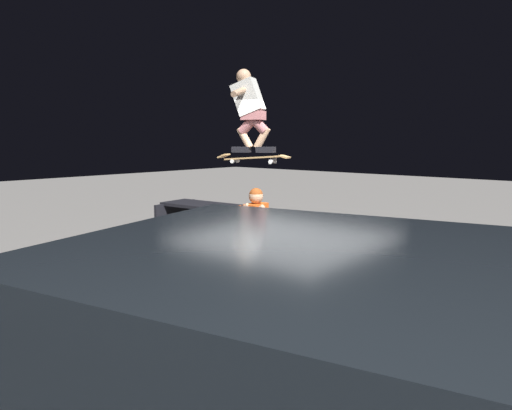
{
  "coord_description": "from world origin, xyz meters",
  "views": [
    {
      "loc": [
        -3.51,
        4.66,
        1.94
      ],
      "look_at": [
        0.35,
        0.21,
        1.08
      ],
      "focal_mm": 30.53,
      "sensor_mm": 36.0,
      "label": 1
    }
  ],
  "objects_px": {
    "person_sitting_on_ledge": "(252,231)",
    "skateboard": "(253,158)",
    "skater_airborne": "(249,107)",
    "trash_bin": "(445,322)",
    "ledge_box_main": "(282,263)",
    "picnic_table_back": "(204,216)",
    "kicker_ramp": "(137,264)"
  },
  "relations": [
    {
      "from": "person_sitting_on_ledge",
      "to": "skateboard",
      "type": "height_order",
      "value": "skateboard"
    },
    {
      "from": "skater_airborne",
      "to": "trash_bin",
      "type": "xyz_separation_m",
      "value": [
        -2.99,
        1.01,
        -1.9
      ]
    },
    {
      "from": "trash_bin",
      "to": "skateboard",
      "type": "bearing_deg",
      "value": -19.21
    },
    {
      "from": "ledge_box_main",
      "to": "picnic_table_back",
      "type": "xyz_separation_m",
      "value": [
        2.59,
        -0.87,
        0.26
      ]
    },
    {
      "from": "ledge_box_main",
      "to": "kicker_ramp",
      "type": "xyz_separation_m",
      "value": [
        2.05,
        1.04,
        -0.18
      ]
    },
    {
      "from": "person_sitting_on_ledge",
      "to": "skater_airborne",
      "type": "xyz_separation_m",
      "value": [
        0.18,
        -0.16,
        1.68
      ]
    },
    {
      "from": "kicker_ramp",
      "to": "trash_bin",
      "type": "xyz_separation_m",
      "value": [
        -4.67,
        0.24,
        0.45
      ]
    },
    {
      "from": "person_sitting_on_ledge",
      "to": "picnic_table_back",
      "type": "xyz_separation_m",
      "value": [
        2.39,
        -1.3,
        -0.23
      ]
    },
    {
      "from": "ledge_box_main",
      "to": "picnic_table_back",
      "type": "bearing_deg",
      "value": -18.5
    },
    {
      "from": "skateboard",
      "to": "picnic_table_back",
      "type": "distance_m",
      "value": 2.81
    },
    {
      "from": "skateboard",
      "to": "trash_bin",
      "type": "bearing_deg",
      "value": 160.79
    },
    {
      "from": "skateboard",
      "to": "skater_airborne",
      "type": "height_order",
      "value": "skater_airborne"
    },
    {
      "from": "skateboard",
      "to": "kicker_ramp",
      "type": "distance_m",
      "value": 2.52
    },
    {
      "from": "skater_airborne",
      "to": "kicker_ramp",
      "type": "distance_m",
      "value": 2.99
    },
    {
      "from": "kicker_ramp",
      "to": "person_sitting_on_ledge",
      "type": "bearing_deg",
      "value": -161.76
    },
    {
      "from": "skateboard",
      "to": "person_sitting_on_ledge",
      "type": "bearing_deg",
      "value": 124.84
    },
    {
      "from": "ledge_box_main",
      "to": "skater_airborne",
      "type": "xyz_separation_m",
      "value": [
        0.38,
        0.27,
        2.17
      ]
    },
    {
      "from": "person_sitting_on_ledge",
      "to": "skater_airborne",
      "type": "height_order",
      "value": "skater_airborne"
    },
    {
      "from": "person_sitting_on_ledge",
      "to": "picnic_table_back",
      "type": "height_order",
      "value": "person_sitting_on_ledge"
    },
    {
      "from": "person_sitting_on_ledge",
      "to": "skateboard",
      "type": "relative_size",
      "value": 1.28
    },
    {
      "from": "person_sitting_on_ledge",
      "to": "kicker_ramp",
      "type": "bearing_deg",
      "value": 18.24
    },
    {
      "from": "person_sitting_on_ledge",
      "to": "trash_bin",
      "type": "bearing_deg",
      "value": 163.23
    },
    {
      "from": "ledge_box_main",
      "to": "skateboard",
      "type": "height_order",
      "value": "skateboard"
    },
    {
      "from": "skateboard",
      "to": "skater_airborne",
      "type": "xyz_separation_m",
      "value": [
        0.05,
        0.02,
        0.69
      ]
    },
    {
      "from": "skateboard",
      "to": "trash_bin",
      "type": "height_order",
      "value": "skateboard"
    },
    {
      "from": "ledge_box_main",
      "to": "kicker_ramp",
      "type": "bearing_deg",
      "value": 26.85
    },
    {
      "from": "ledge_box_main",
      "to": "kicker_ramp",
      "type": "relative_size",
      "value": 1.67
    },
    {
      "from": "skateboard",
      "to": "trash_bin",
      "type": "relative_size",
      "value": 1.02
    },
    {
      "from": "ledge_box_main",
      "to": "person_sitting_on_ledge",
      "type": "height_order",
      "value": "person_sitting_on_ledge"
    },
    {
      "from": "picnic_table_back",
      "to": "person_sitting_on_ledge",
      "type": "bearing_deg",
      "value": 151.52
    },
    {
      "from": "picnic_table_back",
      "to": "trash_bin",
      "type": "distance_m",
      "value": 5.63
    },
    {
      "from": "skateboard",
      "to": "trash_bin",
      "type": "xyz_separation_m",
      "value": [
        -2.94,
        1.02,
        -1.21
      ]
    }
  ]
}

